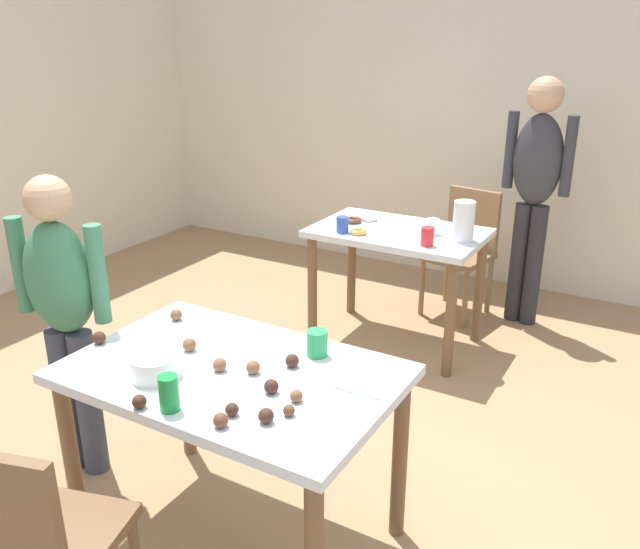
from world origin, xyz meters
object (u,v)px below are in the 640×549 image
soda_can (169,393)px  pitcher_far (464,221)px  dining_table_near (233,393)px  person_girl_near (64,306)px  mixing_bowl (155,366)px  person_adult_far (536,180)px  dining_table_far (398,249)px  chair_near_table (33,540)px  chair_far_table (464,244)px

soda_can → pitcher_far: pitcher_far is taller
dining_table_near → soda_can: (-0.01, -0.32, 0.16)m
person_girl_near → mixing_bowl: 0.70m
person_girl_near → person_adult_far: (1.33, 2.64, 0.18)m
dining_table_far → chair_near_table: bearing=-89.7°
dining_table_near → chair_near_table: size_ratio=1.37×
chair_near_table → mixing_bowl: chair_near_table is taller
chair_far_table → mixing_bowl: (-0.23, -2.78, 0.30)m
soda_can → pitcher_far: bearing=83.9°
pitcher_far → soda_can: bearing=-96.1°
dining_table_near → mixing_bowl: size_ratio=6.82×
mixing_bowl → chair_far_table: bearing=85.3°
dining_table_far → chair_near_table: (0.01, -2.67, -0.13)m
dining_table_near → soda_can: 0.35m
chair_far_table → dining_table_near: bearing=-90.6°
dining_table_near → chair_far_table: (0.03, 2.60, -0.15)m
person_girl_near → mixing_bowl: size_ratio=7.81×
mixing_bowl → soda_can: 0.24m
dining_table_near → chair_near_table: chair_near_table is taller
chair_near_table → person_adult_far: (0.62, 3.40, 0.50)m
dining_table_far → chair_far_table: chair_far_table is taller
chair_near_table → pitcher_far: 2.71m
dining_table_far → pitcher_far: size_ratio=4.41×
chair_far_table → pitcher_far: 0.82m
chair_far_table → pitcher_far: pitcher_far is taller
person_adult_far → pitcher_far: bearing=-106.8°
soda_can → pitcher_far: 2.23m
dining_table_far → mixing_bowl: bearing=-90.5°
dining_table_near → chair_far_table: 2.60m
person_adult_far → chair_far_table: bearing=-174.8°
dining_table_far → person_adult_far: bearing=48.9°
mixing_bowl → soda_can: soda_can is taller
chair_far_table → chair_near_table: bearing=-93.4°
chair_far_table → person_girl_near: person_girl_near is taller
mixing_bowl → dining_table_near: bearing=41.3°
dining_table_far → soda_can: size_ratio=8.44×
person_adult_far → mixing_bowl: bearing=-103.0°
person_girl_near → soda_can: 0.92m
dining_table_far → soda_can: soda_can is taller
dining_table_far → soda_can: bearing=-85.5°
person_adult_far → pitcher_far: size_ratio=7.00×
chair_near_table → person_girl_near: 1.08m
chair_near_table → chair_far_table: (0.20, 3.36, 0.00)m
dining_table_far → person_adult_far: size_ratio=0.63×
chair_far_table → soda_can: 2.93m
mixing_bowl → pitcher_far: size_ratio=0.75×
dining_table_near → dining_table_far: bearing=95.4°
mixing_bowl → pitcher_far: bearing=78.4°
dining_table_far → chair_near_table: 2.68m
chair_near_table → person_adult_far: size_ratio=0.53×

